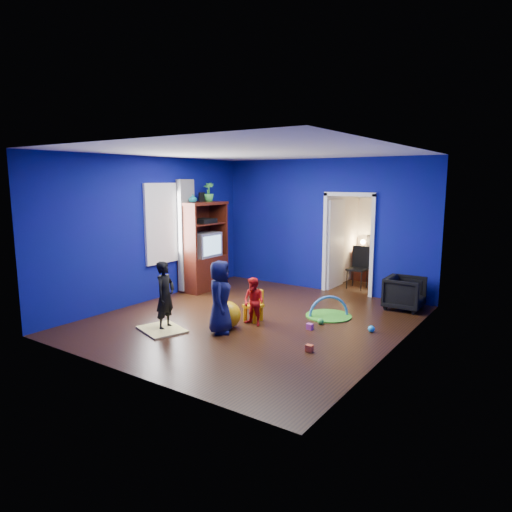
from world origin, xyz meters
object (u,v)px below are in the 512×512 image
Objects in this scene: child_black at (165,296)px; child_navy at (220,297)px; armchair at (405,293)px; hopper_ball at (228,315)px; play_mat at (329,316)px; toddler_red at (254,302)px; kid_chair at (253,307)px; tv_armoire at (203,246)px; folding_chair at (357,268)px; study_desk at (372,266)px; crt_tv at (204,245)px; vase at (193,198)px.

child_navy is at bearing -78.19° from child_black.
hopper_ball is (-2.09, -2.78, -0.09)m from armchair.
armchair reaches higher than play_mat.
kid_chair is (-0.15, 0.20, -0.16)m from toddler_red.
armchair is at bearing -51.96° from child_black.
hopper_ball is 0.54× the size of play_mat.
tv_armoire is 3.40m from play_mat.
play_mat is 2.43m from folding_chair.
play_mat is 0.89× the size of folding_chair.
armchair is 0.61× the size of child_black.
study_desk is (1.50, 5.46, -0.19)m from child_black.
folding_chair is at bearing 35.71° from tv_armoire.
toddler_red is at bearing -95.13° from study_desk.
toddler_red is 1.50m from play_mat.
kid_chair is at bearing -30.41° from crt_tv.
armchair is 4.48m from child_black.
tv_armoire is at bearing 13.89° from child_navy.
vase is at bearing 143.83° from hopper_ball.
kid_chair is at bearing -29.96° from tv_armoire.
hopper_ball is at bearing -20.77° from child_navy.
child_black reaches higher than study_desk.
crt_tv is (0.04, 0.30, -1.03)m from vase.
study_desk is at bearing -39.25° from child_navy.
study_desk is (-1.40, 2.06, 0.06)m from armchair.
tv_armoire reaches higher than kid_chair.
child_navy is 1.44× the size of toddler_red.
play_mat is (-0.98, -1.25, -0.30)m from armchair.
toddler_red is at bearing -96.52° from folding_chair.
child_navy is 6.51× the size of vase.
folding_chair is at bearing 100.19° from play_mat.
toddler_red is 0.30m from kid_chair.
folding_chair is at bearing 50.41° from armchair.
toddler_red is 0.93× the size of study_desk.
play_mat is (3.20, -0.32, -1.01)m from crt_tv.
hopper_ball is (2.13, -1.56, -1.83)m from vase.
child_black reaches higher than armchair.
study_desk is (0.55, 4.29, 0.12)m from kid_chair.
tv_armoire is at bearing 160.30° from kid_chair.
child_black is 1.53m from kid_chair.
crt_tv is (-2.14, 2.11, 0.43)m from child_navy.
crt_tv reaches higher than folding_chair.
armchair is 4.37m from tv_armoire.
hopper_ball is at bearing -98.12° from study_desk.
tv_armoire reaches higher than toddler_red.
folding_chair is at bearing 87.89° from toddler_red.
kid_chair is at bearing -99.43° from folding_chair.
child_navy is at bearing -107.22° from toddler_red.
study_desk is at bearing 49.38° from vase.
crt_tv is at bearing 82.41° from vase.
study_desk is (2.82, 3.29, -1.68)m from vase.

